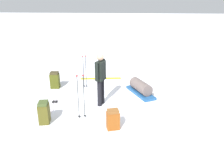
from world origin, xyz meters
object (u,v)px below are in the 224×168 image
object	(u,v)px
backpack_large_dark	(113,119)
ski_poles_planted_far	(85,70)
ski_poles_planted_near	(81,95)
ski_pair_far	(55,102)
backpack_small_spare	(44,112)
backpack_bright	(55,80)
gear_sled	(141,88)
ski_pair_near	(101,78)
skier_standing	(101,77)

from	to	relation	value
backpack_large_dark	ski_poles_planted_far	size ratio (longest dim) A/B	0.44
backpack_large_dark	ski_poles_planted_near	size ratio (longest dim) A/B	0.42
ski_pair_far	backpack_large_dark	distance (m)	2.50
backpack_small_spare	ski_poles_planted_far	world-z (taller)	ski_poles_planted_far
backpack_large_dark	backpack_bright	size ratio (longest dim) A/B	0.87
backpack_large_dark	gear_sled	world-z (taller)	backpack_large_dark
ski_pair_near	ski_poles_planted_near	world-z (taller)	ski_poles_planted_near
backpack_bright	ski_poles_planted_far	world-z (taller)	ski_poles_planted_far
ski_pair_near	backpack_bright	size ratio (longest dim) A/B	2.69
skier_standing	backpack_bright	bearing A→B (deg)	-33.98
backpack_large_dark	backpack_bright	xyz separation A→B (m)	(2.40, -2.72, 0.04)
ski_pair_near	skier_standing	bearing A→B (deg)	96.92
backpack_small_spare	gear_sled	world-z (taller)	backpack_small_spare
backpack_large_dark	ski_pair_near	bearing A→B (deg)	-78.61
backpack_bright	ski_poles_planted_near	xyz separation A→B (m)	(-1.46, 2.21, 0.42)
backpack_small_spare	ski_poles_planted_far	distance (m)	2.79
skier_standing	ski_poles_planted_near	bearing A→B (deg)	63.81
ski_poles_planted_near	ski_pair_far	bearing A→B (deg)	-40.13
ski_pair_near	backpack_large_dark	distance (m)	3.95
ski_pair_far	ski_poles_planted_near	world-z (taller)	ski_poles_planted_near
ski_pair_near	gear_sled	bearing A→B (deg)	137.40
backpack_large_dark	backpack_small_spare	world-z (taller)	backpack_small_spare
ski_pair_far	ski_poles_planted_near	distance (m)	1.61
skier_standing	backpack_small_spare	size ratio (longest dim) A/B	2.67
ski_pair_far	backpack_bright	size ratio (longest dim) A/B	3.03
backpack_large_dark	ski_poles_planted_near	world-z (taller)	ski_poles_planted_near
ski_pair_far	ski_poles_planted_far	xyz separation A→B (m)	(-0.77, -1.43, 0.69)
ski_poles_planted_far	ski_pair_near	bearing A→B (deg)	-115.85
gear_sled	backpack_bright	bearing A→B (deg)	-6.02
backpack_small_spare	ski_poles_planted_far	bearing A→B (deg)	-103.75
backpack_large_dark	ski_poles_planted_far	distance (m)	3.16
skier_standing	ski_poles_planted_far	world-z (taller)	skier_standing
ski_pair_near	ski_pair_far	size ratio (longest dim) A/B	0.89
ski_pair_near	ski_poles_planted_far	size ratio (longest dim) A/B	1.37
gear_sled	skier_standing	bearing A→B (deg)	35.70
skier_standing	ski_pair_far	size ratio (longest dim) A/B	0.87
skier_standing	ski_poles_planted_near	size ratio (longest dim) A/B	1.29
ski_pair_far	backpack_small_spare	world-z (taller)	backpack_small_spare
backpack_small_spare	ski_poles_planted_near	size ratio (longest dim) A/B	0.48
ski_pair_far	gear_sled	xyz separation A→B (m)	(-2.87, -0.94, 0.21)
ski_pair_near	backpack_bright	world-z (taller)	backpack_bright
ski_poles_planted_near	gear_sled	distance (m)	2.62
ski_pair_near	gear_sled	xyz separation A→B (m)	(-1.62, 1.49, 0.21)
skier_standing	backpack_bright	size ratio (longest dim) A/B	2.65
ski_pair_near	ski_pair_far	distance (m)	2.73
backpack_bright	ski_poles_planted_far	xyz separation A→B (m)	(-1.14, -0.15, 0.39)
ski_pair_near	backpack_small_spare	size ratio (longest dim) A/B	2.71
backpack_small_spare	ski_poles_planted_far	xyz separation A→B (m)	(-0.66, -2.69, 0.39)
ski_pair_near	gear_sled	size ratio (longest dim) A/B	1.20
backpack_bright	gear_sled	distance (m)	3.26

